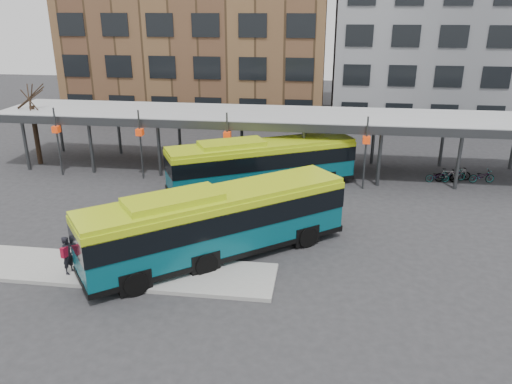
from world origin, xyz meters
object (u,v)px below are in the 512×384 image
bus_rear (261,163)px  bus_front (217,222)px  pedestrian (68,255)px  tree (36,132)px

bus_rear → bus_front: bearing=-123.1°
bus_front → pedestrian: 6.73m
bus_rear → pedestrian: 14.27m
tree → bus_rear: bearing=-10.3°
tree → bus_rear: (17.39, -3.15, -0.67)m
tree → pedestrian: 18.80m
pedestrian → bus_front: bearing=-52.6°
tree → bus_rear: size_ratio=0.46×
pedestrian → bus_rear: bearing=-15.7°
tree → bus_front: 20.97m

